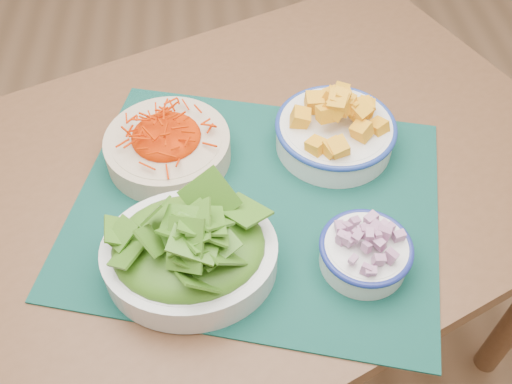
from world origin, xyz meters
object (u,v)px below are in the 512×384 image
(carrot_bowl, at_px, (167,142))
(squash_bowl, at_px, (336,127))
(table, at_px, (239,204))
(onion_bowl, at_px, (366,250))
(lettuce_bowl, at_px, (189,246))
(placemat, at_px, (256,204))

(carrot_bowl, bearing_deg, squash_bowl, 0.88)
(table, relative_size, squash_bowl, 5.68)
(carrot_bowl, bearing_deg, onion_bowl, -39.95)
(table, bearing_deg, lettuce_bowl, -137.30)
(lettuce_bowl, bearing_deg, table, 68.58)
(table, bearing_deg, squash_bowl, -9.04)
(lettuce_bowl, xyz_separation_m, onion_bowl, (0.27, -0.01, -0.02))
(squash_bowl, xyz_separation_m, lettuce_bowl, (-0.27, -0.25, 0.01))
(carrot_bowl, relative_size, lettuce_bowl, 1.01)
(placemat, relative_size, squash_bowl, 2.36)
(squash_bowl, bearing_deg, lettuce_bowl, -137.53)
(table, distance_m, onion_bowl, 0.31)
(placemat, height_order, squash_bowl, squash_bowl)
(carrot_bowl, distance_m, onion_bowl, 0.40)
(table, xyz_separation_m, carrot_bowl, (-0.12, 0.04, 0.14))
(carrot_bowl, relative_size, onion_bowl, 1.69)
(table, relative_size, onion_bowl, 8.91)
(carrot_bowl, xyz_separation_m, squash_bowl, (0.31, 0.00, 0.01))
(table, height_order, placemat, placemat)
(placemat, distance_m, lettuce_bowl, 0.18)
(placemat, bearing_deg, carrot_bowl, 156.59)
(squash_bowl, bearing_deg, carrot_bowl, -179.12)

